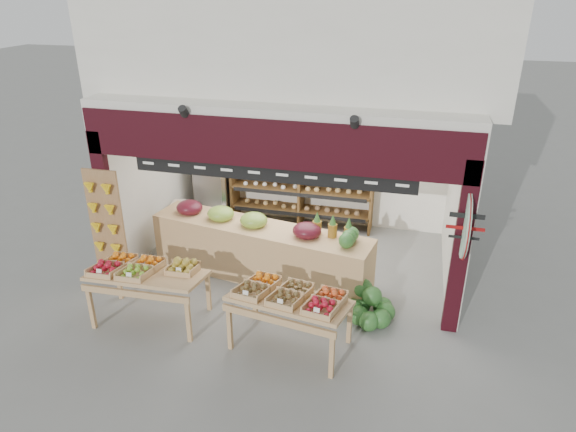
# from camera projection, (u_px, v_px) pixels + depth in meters

# --- Properties ---
(ground) EXTENTS (60.00, 60.00, 0.00)m
(ground) POSITION_uv_depth(u_px,v_px,m) (287.00, 270.00, 9.18)
(ground) COLOR slate
(ground) RESTS_ON ground
(shop_structure) EXTENTS (6.36, 5.12, 5.40)m
(shop_structure) POSITION_uv_depth(u_px,v_px,m) (310.00, 31.00, 8.97)
(shop_structure) COLOR silver
(shop_structure) RESTS_ON ground
(banana_board) EXTENTS (0.60, 0.15, 1.80)m
(banana_board) POSITION_uv_depth(u_px,v_px,m) (106.00, 225.00, 8.30)
(banana_board) COLOR #996F45
(banana_board) RESTS_ON ground
(gift_sign) EXTENTS (0.04, 0.93, 0.92)m
(gift_sign) POSITION_uv_depth(u_px,v_px,m) (466.00, 225.00, 6.81)
(gift_sign) COLOR #B0DDC1
(gift_sign) RESTS_ON ground
(back_shelving) EXTENTS (2.98, 0.49, 1.84)m
(back_shelving) POSITION_uv_depth(u_px,v_px,m) (301.00, 172.00, 10.46)
(back_shelving) COLOR brown
(back_shelving) RESTS_ON ground
(refrigerator) EXTENTS (0.77, 0.77, 1.79)m
(refrigerator) POSITION_uv_depth(u_px,v_px,m) (213.00, 178.00, 10.91)
(refrigerator) COLOR silver
(refrigerator) RESTS_ON ground
(cardboard_stack) EXTENTS (1.03, 0.76, 0.70)m
(cardboard_stack) POSITION_uv_depth(u_px,v_px,m) (194.00, 222.00, 10.40)
(cardboard_stack) COLOR white
(cardboard_stack) RESTS_ON ground
(mid_counter) EXTENTS (3.93, 1.41, 1.19)m
(mid_counter) POSITION_uv_depth(u_px,v_px,m) (259.00, 250.00, 8.77)
(mid_counter) COLOR tan
(mid_counter) RESTS_ON ground
(display_table_left) EXTENTS (1.67, 0.98, 1.04)m
(display_table_left) POSITION_uv_depth(u_px,v_px,m) (142.00, 271.00, 7.57)
(display_table_left) COLOR tan
(display_table_left) RESTS_ON ground
(display_table_right) EXTENTS (1.72, 1.12, 1.02)m
(display_table_right) POSITION_uv_depth(u_px,v_px,m) (290.00, 297.00, 6.95)
(display_table_right) COLOR tan
(display_table_right) RESTS_ON ground
(watermelon_pile) EXTENTS (0.79, 0.75, 0.57)m
(watermelon_pile) POSITION_uv_depth(u_px,v_px,m) (370.00, 308.00, 7.75)
(watermelon_pile) COLOR #18491C
(watermelon_pile) RESTS_ON ground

